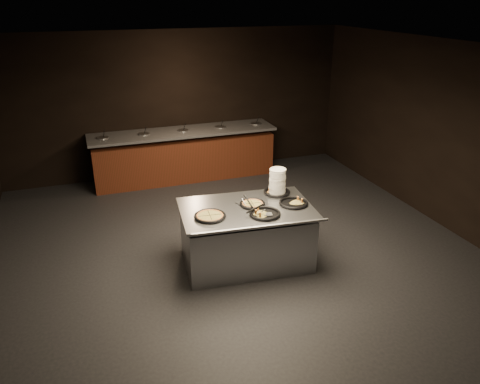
{
  "coord_description": "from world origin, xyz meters",
  "views": [
    {
      "loc": [
        -1.92,
        -5.32,
        3.55
      ],
      "look_at": [
        0.05,
        0.3,
        0.99
      ],
      "focal_mm": 35.0,
      "sensor_mm": 36.0,
      "label": 1
    }
  ],
  "objects_px": {
    "pan_veggie_whole": "(210,216)",
    "pan_cheese_whole": "(252,204)",
    "plate_stack": "(277,182)",
    "serving_counter": "(246,237)"
  },
  "relations": [
    {
      "from": "pan_cheese_whole",
      "to": "plate_stack",
      "type": "bearing_deg",
      "value": 27.62
    },
    {
      "from": "plate_stack",
      "to": "pan_veggie_whole",
      "type": "xyz_separation_m",
      "value": [
        -1.13,
        -0.42,
        -0.17
      ]
    },
    {
      "from": "plate_stack",
      "to": "pan_cheese_whole",
      "type": "bearing_deg",
      "value": -152.38
    },
    {
      "from": "serving_counter",
      "to": "plate_stack",
      "type": "relative_size",
      "value": 4.98
    },
    {
      "from": "pan_veggie_whole",
      "to": "pan_cheese_whole",
      "type": "relative_size",
      "value": 1.18
    },
    {
      "from": "plate_stack",
      "to": "pan_cheese_whole",
      "type": "xyz_separation_m",
      "value": [
        -0.48,
        -0.25,
        -0.17
      ]
    },
    {
      "from": "plate_stack",
      "to": "pan_veggie_whole",
      "type": "distance_m",
      "value": 1.22
    },
    {
      "from": "serving_counter",
      "to": "pan_cheese_whole",
      "type": "relative_size",
      "value": 5.36
    },
    {
      "from": "serving_counter",
      "to": "pan_veggie_whole",
      "type": "xyz_separation_m",
      "value": [
        -0.55,
        -0.12,
        0.46
      ]
    },
    {
      "from": "plate_stack",
      "to": "pan_veggie_whole",
      "type": "height_order",
      "value": "plate_stack"
    }
  ]
}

